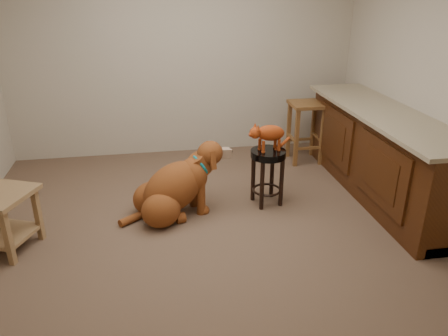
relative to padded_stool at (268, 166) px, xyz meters
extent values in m
cube|color=brown|center=(-0.68, -0.29, -0.42)|extent=(4.50, 4.00, 0.01)
cube|color=#B5A792|center=(-0.68, 1.71, 0.88)|extent=(4.50, 0.04, 2.60)
cube|color=#B5A792|center=(-0.68, -2.29, 0.88)|extent=(4.50, 0.04, 2.60)
cube|color=#B5A792|center=(1.57, -0.29, 0.88)|extent=(0.04, 4.00, 2.60)
cube|color=#45210C|center=(1.27, 0.01, 0.03)|extent=(0.60, 2.50, 0.90)
cube|color=gray|center=(1.24, 0.01, 0.50)|extent=(0.70, 2.56, 0.04)
cube|color=black|center=(1.31, 0.01, -0.37)|extent=(0.52, 2.50, 0.10)
cube|color=#45210C|center=(0.96, -0.54, 0.08)|extent=(0.02, 0.90, 0.62)
cube|color=#45210C|center=(0.96, 0.56, 0.08)|extent=(0.02, 0.90, 0.62)
cube|color=#391A09|center=(0.94, -0.54, 0.08)|extent=(0.02, 0.60, 0.40)
cube|color=#391A09|center=(0.94, 0.56, 0.08)|extent=(0.02, 0.60, 0.40)
cylinder|color=black|center=(0.09, 0.13, -0.16)|extent=(0.04, 0.04, 0.52)
cylinder|color=black|center=(-0.13, 0.09, -0.16)|extent=(0.04, 0.04, 0.52)
cylinder|color=black|center=(0.13, -0.09, -0.16)|extent=(0.04, 0.04, 0.52)
cylinder|color=black|center=(-0.09, -0.13, -0.16)|extent=(0.04, 0.04, 0.52)
torus|color=black|center=(0.00, 0.00, -0.27)|extent=(0.36, 0.36, 0.02)
cylinder|color=black|center=(0.00, 0.00, 0.14)|extent=(0.36, 0.36, 0.07)
cube|color=brown|center=(0.96, 1.24, -0.05)|extent=(0.05, 0.05, 0.73)
cube|color=brown|center=(0.63, 1.24, -0.05)|extent=(0.05, 0.05, 0.73)
cube|color=brown|center=(0.95, 0.90, -0.05)|extent=(0.05, 0.05, 0.73)
cube|color=brown|center=(0.62, 0.91, -0.05)|extent=(0.05, 0.05, 0.73)
cube|color=brown|center=(0.79, 1.07, 0.33)|extent=(0.43, 0.43, 0.04)
cube|color=olive|center=(-2.20, -0.33, -0.17)|extent=(0.07, 0.07, 0.50)
cube|color=olive|center=(-2.36, -0.70, -0.17)|extent=(0.07, 0.07, 0.50)
cube|color=olive|center=(-2.47, -0.44, -0.28)|extent=(0.58, 0.58, 0.03)
ellipsoid|color=brown|center=(-1.20, -0.01, -0.26)|extent=(0.45, 0.41, 0.35)
ellipsoid|color=brown|center=(-1.11, -0.28, -0.26)|extent=(0.45, 0.41, 0.35)
cylinder|color=brown|center=(-1.02, 0.06, -0.38)|extent=(0.11, 0.13, 0.11)
cylinder|color=brown|center=(-0.93, -0.25, -0.38)|extent=(0.11, 0.13, 0.11)
ellipsoid|color=brown|center=(-0.98, -0.10, -0.12)|extent=(0.87, 0.62, 0.71)
ellipsoid|color=brown|center=(-0.78, -0.04, -0.03)|extent=(0.37, 0.39, 0.36)
cylinder|color=brown|center=(-0.77, 0.07, -0.21)|extent=(0.11, 0.11, 0.41)
cylinder|color=brown|center=(-0.71, -0.12, -0.21)|extent=(0.11, 0.11, 0.41)
sphere|color=brown|center=(-0.74, 0.08, -0.39)|extent=(0.11, 0.11, 0.11)
sphere|color=brown|center=(-0.68, -0.11, -0.39)|extent=(0.11, 0.11, 0.11)
cylinder|color=brown|center=(-0.70, -0.01, 0.08)|extent=(0.30, 0.25, 0.26)
ellipsoid|color=brown|center=(-0.59, 0.02, 0.18)|extent=(0.32, 0.30, 0.25)
cube|color=#96765D|center=(-0.46, 0.06, 0.15)|extent=(0.19, 0.14, 0.11)
sphere|color=black|center=(-0.38, 0.08, 0.16)|extent=(0.06, 0.06, 0.06)
cube|color=brown|center=(-0.65, 0.12, 0.14)|extent=(0.07, 0.08, 0.19)
cube|color=brown|center=(-0.58, -0.10, 0.14)|extent=(0.07, 0.08, 0.19)
torus|color=#0E6F75|center=(-0.70, -0.01, 0.07)|extent=(0.20, 0.26, 0.22)
cylinder|color=#D8BF4C|center=(-0.65, 0.00, -0.01)|extent=(0.02, 0.05, 0.05)
cylinder|color=brown|center=(-1.38, -0.16, -0.38)|extent=(0.31, 0.25, 0.08)
ellipsoid|color=#91310E|center=(0.02, 0.00, 0.36)|extent=(0.34, 0.21, 0.20)
cylinder|color=#91310E|center=(-0.08, 0.03, 0.23)|extent=(0.03, 0.03, 0.12)
sphere|color=#91310E|center=(-0.08, 0.03, 0.18)|extent=(0.04, 0.04, 0.04)
cylinder|color=#91310E|center=(-0.07, -0.06, 0.23)|extent=(0.03, 0.03, 0.12)
sphere|color=#91310E|center=(-0.07, -0.06, 0.18)|extent=(0.04, 0.04, 0.04)
cylinder|color=#91310E|center=(0.09, 0.06, 0.23)|extent=(0.03, 0.03, 0.12)
sphere|color=#91310E|center=(0.09, 0.06, 0.18)|extent=(0.04, 0.04, 0.04)
cylinder|color=#91310E|center=(0.10, -0.02, 0.23)|extent=(0.03, 0.03, 0.12)
sphere|color=#91310E|center=(0.10, -0.02, 0.18)|extent=(0.04, 0.04, 0.04)
sphere|color=#91310E|center=(-0.15, -0.03, 0.38)|extent=(0.12, 0.12, 0.12)
sphere|color=#91310E|center=(-0.20, -0.04, 0.37)|extent=(0.04, 0.04, 0.04)
sphere|color=brown|center=(-0.21, -0.04, 0.37)|extent=(0.02, 0.02, 0.02)
cone|color=#91310E|center=(-0.14, 0.01, 0.44)|extent=(0.06, 0.06, 0.06)
cone|color=#C66B60|center=(-0.15, 0.01, 0.44)|extent=(0.03, 0.03, 0.03)
cone|color=#91310E|center=(-0.13, -0.06, 0.44)|extent=(0.06, 0.06, 0.06)
cone|color=#C66B60|center=(-0.13, -0.06, 0.44)|extent=(0.03, 0.03, 0.03)
cylinder|color=#91310E|center=(0.17, 0.08, 0.20)|extent=(0.22, 0.17, 0.12)
camera|label=1|loc=(-1.16, -3.98, 1.75)|focal=35.00mm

